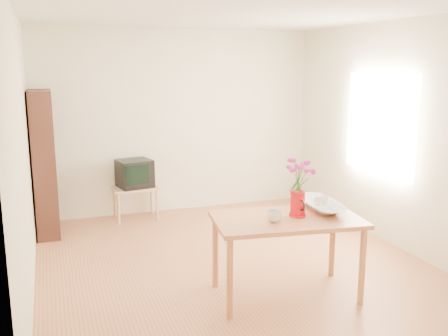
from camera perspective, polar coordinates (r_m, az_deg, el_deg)
name	(u,v)px	position (r m, az deg, el deg)	size (l,w,h in m)	color
room	(236,144)	(5.09, 1.43, 2.71)	(4.50, 4.50, 4.50)	#9B5A37
table	(287,227)	(4.57, 7.18, -6.70)	(1.40, 0.92, 0.75)	#AF623C
tv_stand	(135,192)	(6.96, -10.11, -2.71)	(0.60, 0.45, 0.46)	tan
bookshelf	(44,168)	(6.56, -19.85, -0.04)	(0.28, 0.70, 1.80)	black
pitcher	(298,205)	(4.57, 8.41, -4.18)	(0.15, 0.23, 0.23)	#BB0B12
flowers	(299,172)	(4.50, 8.53, -0.47)	(0.27, 0.27, 0.38)	#D732A7
mug	(274,216)	(4.40, 5.77, -5.48)	(0.13, 0.13, 0.10)	white
bowl	(322,187)	(4.79, 11.13, -2.13)	(0.46, 0.46, 0.44)	white
teacup_a	(318,192)	(4.78, 10.69, -2.67)	(0.07, 0.07, 0.07)	white
teacup_b	(325,190)	(4.84, 11.45, -2.50)	(0.08, 0.08, 0.07)	white
television	(134,173)	(6.91, -10.21, -0.55)	(0.50, 0.48, 0.38)	black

